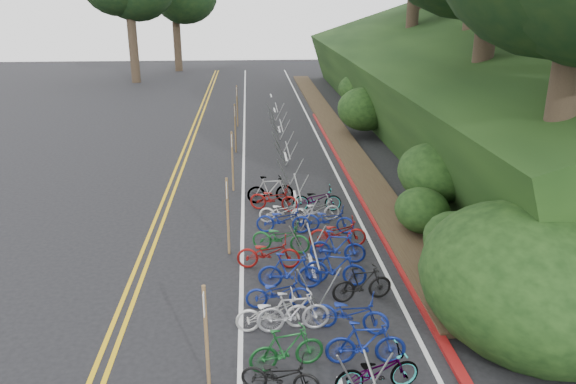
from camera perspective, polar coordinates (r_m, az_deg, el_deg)
name	(u,v)px	position (r m, az deg, el deg)	size (l,w,h in m)	color
ground	(197,349)	(13.51, -9.26, -15.49)	(120.00, 120.00, 0.00)	black
road_markings	(234,198)	(22.49, -5.53, -0.60)	(7.47, 80.00, 0.01)	gold
red_curb	(351,179)	(24.65, 6.42, 1.30)	(0.25, 28.00, 0.10)	maroon
embankment	(461,93)	(32.64, 17.18, 9.59)	(14.30, 48.14, 9.11)	black
bike_racks_rest	(288,156)	(25.04, -0.02, 3.63)	(1.14, 23.00, 1.17)	gray
signpost_near	(206,329)	(11.72, -8.34, -13.60)	(0.08, 0.40, 2.32)	brown
signposts_rest	(234,139)	(25.81, -5.52, 5.35)	(0.08, 18.40, 2.50)	brown
bike_front	(273,312)	(13.78, -1.53, -12.08)	(1.83, 0.64, 0.96)	beige
bike_valet	(309,259)	(16.27, 2.19, -6.80)	(3.21, 14.14, 1.09)	slate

